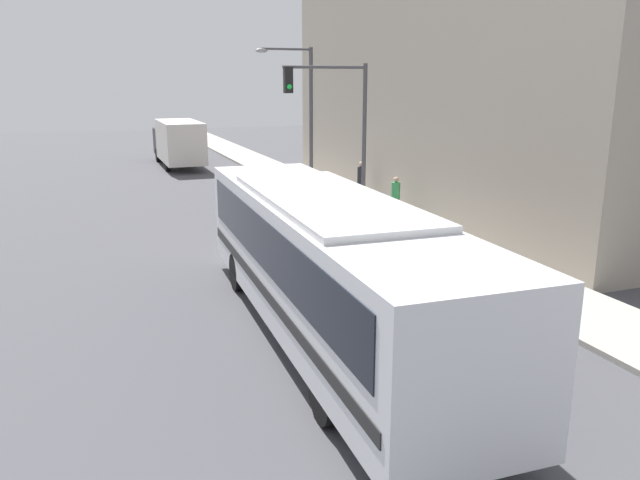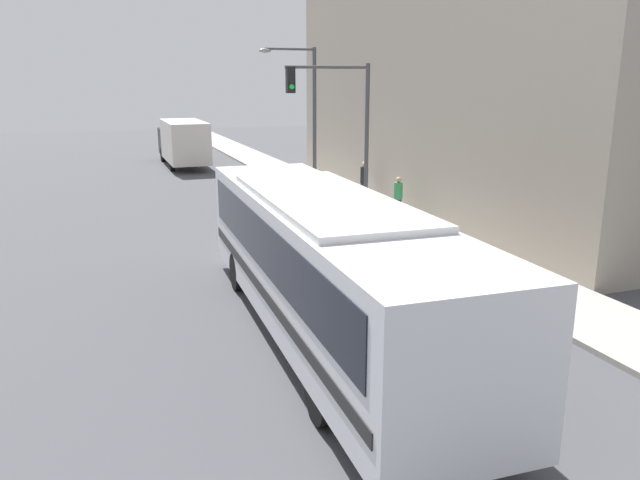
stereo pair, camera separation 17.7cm
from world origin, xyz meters
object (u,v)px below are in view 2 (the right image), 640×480
object	(u,v)px
city_bus	(324,257)
delivery_truck	(183,141)
traffic_light_pole	(341,115)
pedestrian_near_corner	(398,198)
parking_meter	(391,209)
street_lamp	(307,106)
pedestrian_mid_block	(364,182)
fire_hydrant	(485,264)

from	to	relation	value
city_bus	delivery_truck	xyz separation A→B (m)	(1.07, 28.19, -0.20)
traffic_light_pole	pedestrian_near_corner	xyz separation A→B (m)	(2.08, -0.76, -3.11)
traffic_light_pole	city_bus	bearing A→B (deg)	-113.61
parking_meter	street_lamp	distance (m)	9.27
parking_meter	pedestrian_mid_block	world-z (taller)	pedestrian_mid_block
parking_meter	pedestrian_near_corner	world-z (taller)	pedestrian_near_corner
traffic_light_pole	pedestrian_near_corner	world-z (taller)	traffic_light_pole
parking_meter	pedestrian_mid_block	size ratio (longest dim) A/B	0.67
pedestrian_near_corner	parking_meter	bearing A→B (deg)	-123.26
delivery_truck	pedestrian_mid_block	distance (m)	16.38
traffic_light_pole	pedestrian_near_corner	bearing A→B (deg)	-20.11
fire_hydrant	pedestrian_near_corner	world-z (taller)	pedestrian_near_corner
pedestrian_mid_block	delivery_truck	bearing A→B (deg)	109.80
delivery_truck	traffic_light_pole	world-z (taller)	traffic_light_pole
fire_hydrant	traffic_light_pole	size ratio (longest dim) A/B	0.14
pedestrian_near_corner	pedestrian_mid_block	xyz separation A→B (m)	(0.10, 3.41, 0.09)
delivery_truck	traffic_light_pole	distance (m)	18.53
city_bus	pedestrian_near_corner	world-z (taller)	city_bus
city_bus	parking_meter	xyz separation A→B (m)	(5.35, 7.61, -0.83)
city_bus	delivery_truck	size ratio (longest dim) A/B	1.46
city_bus	traffic_light_pole	size ratio (longest dim) A/B	2.05
fire_hydrant	parking_meter	bearing A→B (deg)	90.00
fire_hydrant	delivery_truck	bearing A→B (deg)	99.27
city_bus	fire_hydrant	size ratio (longest dim) A/B	14.74
fire_hydrant	parking_meter	world-z (taller)	parking_meter
delivery_truck	pedestrian_near_corner	distance (m)	19.60
delivery_truck	street_lamp	distance (m)	12.84
city_bus	street_lamp	distance (m)	17.29
city_bus	traffic_light_pole	world-z (taller)	traffic_light_pole
fire_hydrant	traffic_light_pole	distance (m)	8.96
street_lamp	traffic_light_pole	bearing A→B (deg)	-97.23
city_bus	pedestrian_near_corner	distance (m)	11.45
fire_hydrant	pedestrian_near_corner	bearing A→B (deg)	81.10
fire_hydrant	pedestrian_mid_block	distance (m)	10.91
delivery_truck	pedestrian_mid_block	world-z (taller)	delivery_truck
traffic_light_pole	street_lamp	xyz separation A→B (m)	(0.78, 6.18, 0.05)
pedestrian_mid_block	street_lamp	bearing A→B (deg)	111.62
parking_meter	traffic_light_pole	bearing A→B (deg)	109.91
traffic_light_pole	pedestrian_mid_block	distance (m)	4.57
delivery_truck	traffic_light_pole	size ratio (longest dim) A/B	1.40
traffic_light_pole	parking_meter	bearing A→B (deg)	-70.09
city_bus	fire_hydrant	bearing A→B (deg)	21.98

